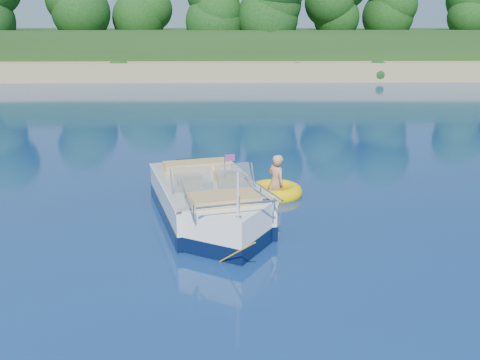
% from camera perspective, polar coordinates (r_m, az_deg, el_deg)
% --- Properties ---
extents(ground, '(160.00, 160.00, 0.00)m').
position_cam_1_polar(ground, '(10.01, -12.64, -10.09)').
color(ground, '#0B1D4D').
rests_on(ground, ground).
extents(shoreline, '(170.00, 59.00, 6.00)m').
position_cam_1_polar(shoreline, '(72.68, -2.86, 13.44)').
color(shoreline, tan).
rests_on(shoreline, ground).
extents(treeline, '(150.00, 7.12, 8.19)m').
position_cam_1_polar(treeline, '(49.86, -3.62, 17.46)').
color(treeline, black).
rests_on(treeline, ground).
extents(motorboat, '(3.11, 5.86, 2.00)m').
position_cam_1_polar(motorboat, '(12.31, -3.19, -2.70)').
color(motorboat, white).
rests_on(motorboat, ground).
extents(tow_tube, '(1.90, 1.90, 0.39)m').
position_cam_1_polar(tow_tube, '(14.30, 3.77, -1.23)').
color(tow_tube, '#FFCE00').
rests_on(tow_tube, ground).
extents(boy, '(0.81, 0.92, 1.69)m').
position_cam_1_polar(boy, '(14.38, 3.75, -1.54)').
color(boy, tan).
rests_on(boy, ground).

